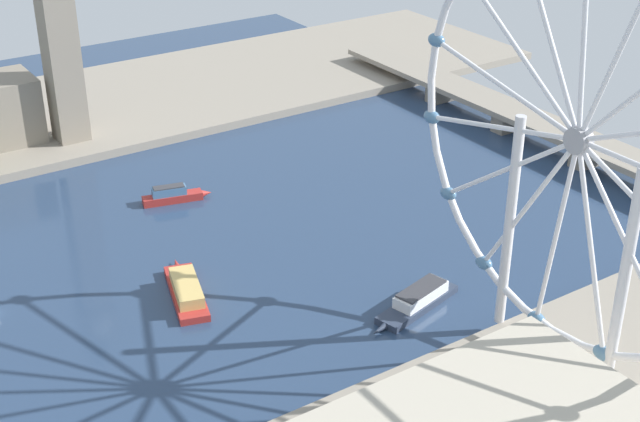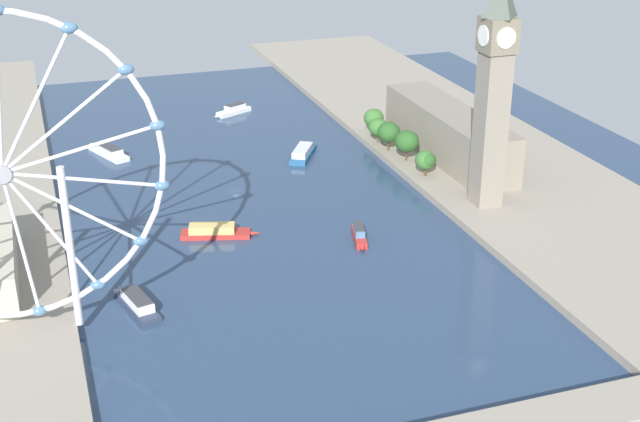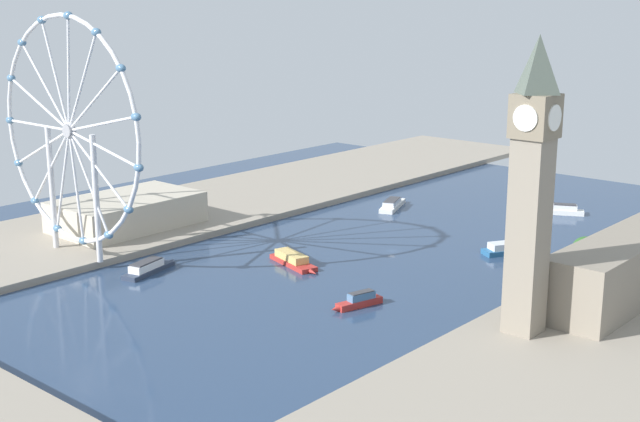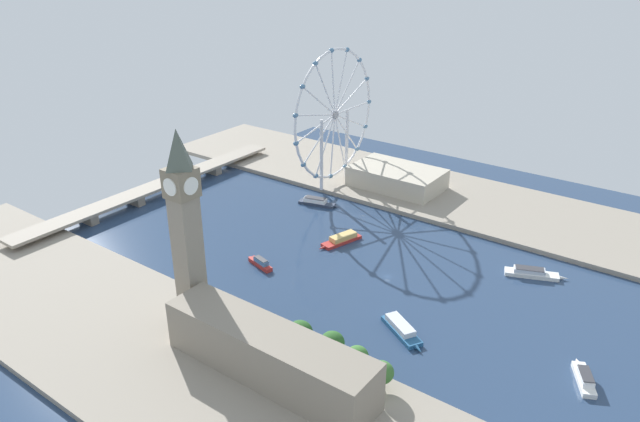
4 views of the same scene
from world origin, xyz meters
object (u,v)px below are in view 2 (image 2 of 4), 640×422
Objects in this scene: ferris_wheel at (2,176)px; tour_boat_4 at (233,110)px; clock_tower at (494,87)px; tour_boat_5 at (108,151)px; tour_boat_1 at (303,152)px; tour_boat_2 at (215,231)px; tour_boat_0 at (359,235)px; parliament_block at (449,133)px; tour_boat_3 at (137,302)px.

tour_boat_4 is (-115.53, -208.74, -52.09)m from ferris_wheel.
clock_tower is 188.89m from tour_boat_5.
tour_boat_2 is (59.60, 74.68, -0.10)m from tour_boat_1.
tour_boat_0 reaches higher than tour_boat_5.
tour_boat_2 is at bearing -141.96° from ferris_wheel.
ferris_wheel reaches higher than tour_boat_4.
tour_boat_0 is at bearing 10.18° from clock_tower.
tour_boat_5 is at bearing -21.84° from parliament_block.
tour_boat_0 is 150.99m from tour_boat_5.
tour_boat_1 is (51.19, -84.98, -49.77)m from clock_tower.
parliament_block is 132.24m from tour_boat_4.
tour_boat_0 is at bearing -154.46° from tour_boat_1.
tour_boat_5 is at bearing -40.11° from clock_tower.
clock_tower is 0.95× the size of ferris_wheel.
tour_boat_1 is at bearing -135.09° from ferris_wheel.
ferris_wheel is 3.04× the size of tour_boat_5.
parliament_block is 98.44m from tour_boat_0.
parliament_block is 4.55× the size of tour_boat_0.
tour_boat_0 reaches higher than tour_boat_3.
tour_boat_2 reaches higher than tour_boat_5.
tour_boat_1 is 93.89m from tour_boat_5.
ferris_wheel is at bearing 33.83° from tour_boat_4.
tour_boat_1 is 154.26m from tour_boat_3.
tour_boat_3 is 0.93× the size of tour_boat_5.
tour_boat_1 is 79.88m from tour_boat_4.
tour_boat_5 is at bearing -133.83° from tour_boat_0.
tour_boat_4 is (7.16, -174.04, 0.04)m from tour_boat_0.
parliament_block is at bearing -152.08° from ferris_wheel.
tour_boat_2 is (110.79, -10.30, -49.88)m from clock_tower.
tour_boat_2 is 0.95× the size of tour_boat_5.
clock_tower is at bearing 84.90° from tour_boat_4.
parliament_block is 3.23× the size of tour_boat_3.
clock_tower is 159.40m from tour_boat_3.
clock_tower is 2.88× the size of tour_boat_5.
clock_tower is at bearing 10.92° from tour_boat_2.
tour_boat_4 reaches higher than tour_boat_0.
tour_boat_1 is 95.55m from tour_boat_2.
ferris_wheel is (181.90, 45.34, 2.30)m from clock_tower.
parliament_block is 3.38× the size of tour_boat_1.
tour_boat_1 is at bearing 73.75° from tour_boat_4.
tour_boat_3 is (-34.77, -9.52, -52.10)m from ferris_wheel.
tour_boat_0 is at bearing 43.84° from parliament_block.
ferris_wheel reaches higher than clock_tower.
ferris_wheel is 104.28m from tour_boat_2.
tour_boat_4 is 86.26m from tour_boat_5.
tour_boat_5 is (-42.59, -162.70, -52.29)m from ferris_wheel.
tour_boat_2 is (51.57, -20.94, -0.04)m from tour_boat_0.
tour_boat_1 is (62.44, -27.96, -12.07)m from parliament_block.
tour_boat_0 is (-122.68, -34.70, -52.13)m from ferris_wheel.
parliament_block is 222.23m from ferris_wheel.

